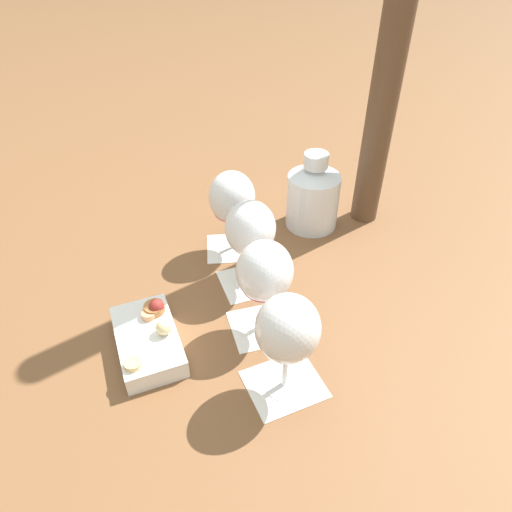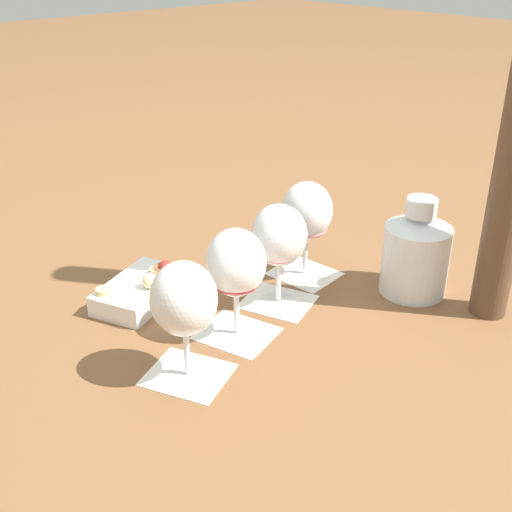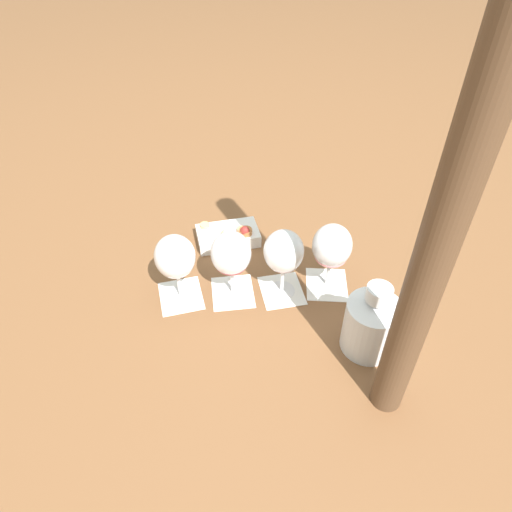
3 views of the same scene
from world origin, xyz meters
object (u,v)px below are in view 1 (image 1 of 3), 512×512
wine_glass_2 (265,275)px  snack_dish (149,338)px  wine_glass_0 (232,200)px  wine_glass_3 (288,332)px  wine_glass_1 (250,232)px  ceramic_vase (313,195)px

wine_glass_2 → snack_dish: size_ratio=0.94×
wine_glass_0 → snack_dish: (0.27, -0.12, -0.10)m
wine_glass_3 → snack_dish: size_ratio=0.94×
wine_glass_1 → snack_dish: (0.16, -0.16, -0.10)m
wine_glass_1 → wine_glass_3: size_ratio=1.00×
wine_glass_0 → wine_glass_2: 0.23m
wine_glass_3 → snack_dish: (-0.07, -0.22, -0.10)m
ceramic_vase → snack_dish: size_ratio=0.92×
wine_glass_3 → wine_glass_1: bearing=-166.0°
wine_glass_2 → wine_glass_3: bearing=15.1°
wine_glass_3 → ceramic_vase: 0.44m
wine_glass_2 → wine_glass_1: bearing=-167.2°
wine_glass_1 → ceramic_vase: size_ratio=1.02×
wine_glass_0 → wine_glass_1: (0.10, 0.04, -0.00)m
wine_glass_0 → ceramic_vase: (-0.09, 0.17, -0.04)m
wine_glass_0 → ceramic_vase: bearing=119.0°
ceramic_vase → wine_glass_0: bearing=-61.0°
wine_glass_0 → wine_glass_2: same height
wine_glass_3 → ceramic_vase: wine_glass_3 is taller
wine_glass_0 → ceramic_vase: wine_glass_0 is taller
wine_glass_2 → snack_dish: 0.21m
wine_glass_2 → wine_glass_3: 0.12m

